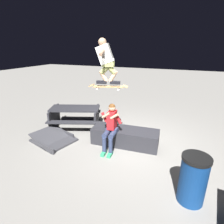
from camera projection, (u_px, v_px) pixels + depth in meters
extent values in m
plane|color=gray|center=(131.00, 144.00, 5.43)|extent=(40.00, 40.00, 0.00)
cube|color=#28282D|center=(125.00, 137.00, 5.35)|extent=(2.00, 0.81, 0.49)
cube|color=#2D3856|center=(112.00, 130.00, 5.09)|extent=(0.32, 0.20, 0.12)
cube|color=red|center=(112.00, 120.00, 4.98)|extent=(0.22, 0.35, 0.50)
sphere|color=tan|center=(112.00, 108.00, 4.86)|extent=(0.20, 0.20, 0.20)
sphere|color=#563419|center=(112.00, 107.00, 4.85)|extent=(0.19, 0.19, 0.19)
cylinder|color=red|center=(118.00, 119.00, 4.84)|extent=(0.20, 0.09, 0.29)
cylinder|color=tan|center=(114.00, 116.00, 4.74)|extent=(0.24, 0.09, 0.19)
cylinder|color=red|center=(104.00, 117.00, 4.96)|extent=(0.20, 0.09, 0.29)
cylinder|color=tan|center=(106.00, 115.00, 4.81)|extent=(0.24, 0.09, 0.19)
cylinder|color=#2D3856|center=(113.00, 134.00, 4.89)|extent=(0.17, 0.41, 0.14)
cylinder|color=#2D3856|center=(111.00, 146.00, 4.80)|extent=(0.11, 0.11, 0.45)
cube|color=#2D9E66|center=(110.00, 154.00, 4.83)|extent=(0.12, 0.27, 0.08)
cylinder|color=#2D3856|center=(107.00, 133.00, 4.94)|extent=(0.17, 0.41, 0.14)
cylinder|color=#2D3856|center=(104.00, 145.00, 4.85)|extent=(0.11, 0.11, 0.45)
cube|color=#2D9E66|center=(104.00, 153.00, 4.89)|extent=(0.12, 0.27, 0.08)
cube|color=#AD8451|center=(108.00, 87.00, 4.71)|extent=(0.82, 0.38, 0.03)
cube|color=#AD8451|center=(92.00, 85.00, 4.77)|extent=(0.16, 0.22, 0.06)
cube|color=#AD8451|center=(125.00, 86.00, 4.64)|extent=(0.16, 0.22, 0.05)
cube|color=#99999E|center=(98.00, 87.00, 4.76)|extent=(0.10, 0.17, 0.03)
cylinder|color=white|center=(97.00, 89.00, 4.68)|extent=(0.06, 0.04, 0.05)
cylinder|color=white|center=(99.00, 87.00, 4.85)|extent=(0.06, 0.04, 0.05)
cube|color=#99999E|center=(119.00, 88.00, 4.68)|extent=(0.10, 0.17, 0.03)
cylinder|color=white|center=(118.00, 90.00, 4.60)|extent=(0.06, 0.04, 0.05)
cylinder|color=white|center=(119.00, 88.00, 4.77)|extent=(0.06, 0.04, 0.05)
cube|color=black|center=(102.00, 82.00, 4.70)|extent=(0.28, 0.16, 0.08)
cube|color=black|center=(115.00, 83.00, 4.65)|extent=(0.28, 0.16, 0.08)
cylinder|color=tan|center=(103.00, 76.00, 4.64)|extent=(0.25, 0.15, 0.31)
cylinder|color=olive|center=(106.00, 68.00, 4.56)|extent=(0.35, 0.20, 0.33)
cylinder|color=tan|center=(113.00, 76.00, 4.60)|extent=(0.25, 0.15, 0.31)
cylinder|color=olive|center=(110.00, 68.00, 4.54)|extent=(0.35, 0.20, 0.33)
cube|color=olive|center=(108.00, 64.00, 4.51)|extent=(0.34, 0.27, 0.12)
cube|color=silver|center=(105.00, 54.00, 4.44)|extent=(0.49, 0.32, 0.52)
sphere|color=tan|center=(102.00, 42.00, 4.36)|extent=(0.20, 0.20, 0.20)
cylinder|color=tan|center=(102.00, 52.00, 4.22)|extent=(0.18, 0.45, 0.19)
cylinder|color=tan|center=(106.00, 51.00, 4.63)|extent=(0.18, 0.45, 0.19)
cube|color=#38383D|center=(54.00, 140.00, 5.60)|extent=(1.39, 1.26, 0.06)
cube|color=#38383D|center=(54.00, 138.00, 5.58)|extent=(1.34, 1.25, 0.35)
cube|color=#38383D|center=(43.00, 146.00, 5.17)|extent=(1.03, 0.32, 0.17)
cube|color=#38383D|center=(63.00, 132.00, 5.99)|extent=(1.03, 0.32, 0.17)
cube|color=#28282D|center=(75.00, 108.00, 6.34)|extent=(1.84, 1.26, 0.06)
cube|color=#28282D|center=(72.00, 122.00, 5.93)|extent=(1.67, 0.83, 0.04)
cube|color=#28282D|center=(79.00, 111.00, 6.96)|extent=(1.67, 0.83, 0.04)
cube|color=#28282D|center=(54.00, 118.00, 6.48)|extent=(0.45, 1.05, 0.72)
cube|color=#28282D|center=(97.00, 118.00, 6.44)|extent=(0.45, 1.05, 0.72)
cylinder|color=navy|center=(193.00, 181.00, 3.30)|extent=(0.48, 0.48, 0.91)
cylinder|color=black|center=(197.00, 158.00, 3.13)|extent=(0.51, 0.51, 0.06)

